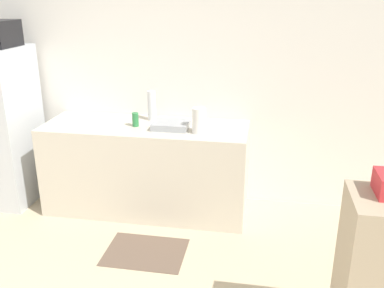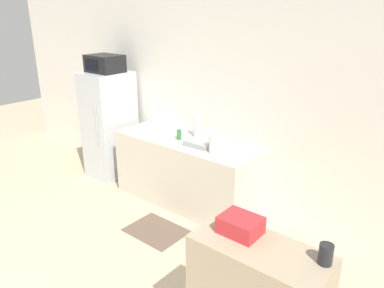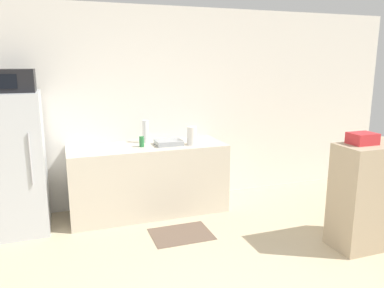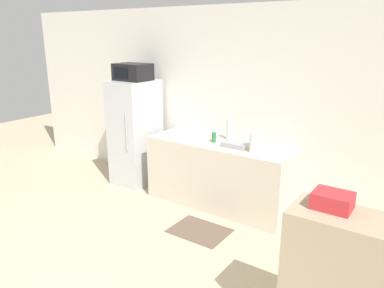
# 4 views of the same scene
# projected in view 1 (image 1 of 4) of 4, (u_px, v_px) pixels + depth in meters

# --- Properties ---
(wall_back) EXTENTS (8.00, 0.06, 2.60)m
(wall_back) POSITION_uv_depth(u_px,v_px,m) (142.00, 73.00, 4.29)
(wall_back) COLOR white
(wall_back) RESTS_ON ground_plane
(refrigerator) EXTENTS (0.56, 0.69, 1.58)m
(refrigerator) POSITION_uv_depth(u_px,v_px,m) (2.00, 127.00, 4.29)
(refrigerator) COLOR silver
(refrigerator) RESTS_ON ground_plane
(counter) EXTENTS (1.95, 0.71, 0.87)m
(counter) POSITION_uv_depth(u_px,v_px,m) (147.00, 168.00, 4.21)
(counter) COLOR beige
(counter) RESTS_ON ground_plane
(sink_basin) EXTENTS (0.33, 0.27, 0.06)m
(sink_basin) POSITION_uv_depth(u_px,v_px,m) (171.00, 125.00, 3.96)
(sink_basin) COLOR #9EA3A8
(sink_basin) RESTS_ON counter
(bottle_tall) EXTENTS (0.08, 0.08, 0.29)m
(bottle_tall) POSITION_uv_depth(u_px,v_px,m) (152.00, 106.00, 4.17)
(bottle_tall) COLOR silver
(bottle_tall) RESTS_ON counter
(bottle_short) EXTENTS (0.06, 0.06, 0.13)m
(bottle_short) POSITION_uv_depth(u_px,v_px,m) (135.00, 120.00, 4.00)
(bottle_short) COLOR #2D7F42
(bottle_short) RESTS_ON counter
(paper_towel_roll) EXTENTS (0.12, 0.12, 0.23)m
(paper_towel_roll) POSITION_uv_depth(u_px,v_px,m) (199.00, 121.00, 3.80)
(paper_towel_roll) COLOR white
(paper_towel_roll) RESTS_ON counter
(kitchen_rug) EXTENTS (0.67, 0.51, 0.01)m
(kitchen_rug) POSITION_uv_depth(u_px,v_px,m) (145.00, 252.00, 3.60)
(kitchen_rug) COLOR brown
(kitchen_rug) RESTS_ON ground_plane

